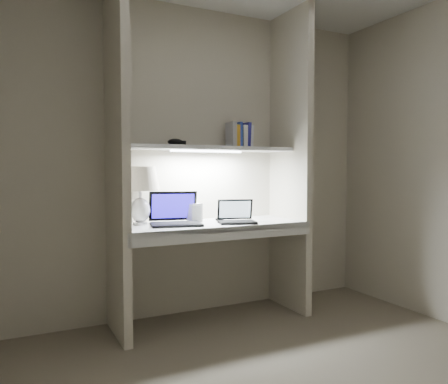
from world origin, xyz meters
TOP-DOWN VIEW (x-y plane):
  - back_wall at (0.00, 1.50)m, footprint 3.20×0.01m
  - alcove_panel_left at (-0.73, 1.23)m, footprint 0.06×0.55m
  - alcove_panel_right at (0.73, 1.23)m, footprint 0.06×0.55m
  - desk at (0.00, 1.23)m, footprint 1.40×0.55m
  - desk_apron at (0.00, 0.96)m, footprint 1.46×0.03m
  - shelf at (0.00, 1.32)m, footprint 1.40×0.36m
  - strip_light at (0.00, 1.32)m, footprint 0.60×0.04m
  - table_lamp at (-0.54, 1.35)m, footprint 0.30×0.30m
  - laptop_main at (-0.30, 1.24)m, footprint 0.42×0.38m
  - laptop_netbook at (0.17, 1.13)m, footprint 0.34×0.32m
  - speaker at (-0.11, 1.32)m, footprint 0.12×0.10m
  - mouse at (0.09, 1.28)m, footprint 0.10×0.08m
  - cable_coil at (0.09, 1.20)m, footprint 0.12×0.12m
  - sticky_note at (-0.42, 1.16)m, footprint 0.08×0.08m
  - book_row at (0.32, 1.36)m, footprint 0.20×0.14m
  - shelf_box at (-0.64, 1.37)m, footprint 0.09×0.08m
  - shelf_gadget at (-0.26, 1.32)m, footprint 0.13×0.09m

SIDE VIEW (x-z plane):
  - desk_apron at x=0.00m, z-range 0.67..0.77m
  - desk at x=0.00m, z-range 0.73..0.77m
  - sticky_note at x=-0.42m, z-range 0.77..0.77m
  - cable_coil at x=0.09m, z-range 0.77..0.78m
  - mouse at x=0.09m, z-range 0.77..0.80m
  - laptop_netbook at x=0.17m, z-range 0.72..0.90m
  - laptop_main at x=-0.30m, z-range 0.70..0.95m
  - speaker at x=-0.11m, z-range 0.77..0.92m
  - table_lamp at x=-0.54m, z-range 0.85..1.28m
  - back_wall at x=0.00m, z-range 0.00..2.50m
  - alcove_panel_left at x=-0.73m, z-range 0.00..2.50m
  - alcove_panel_right at x=0.73m, z-range 0.00..2.50m
  - strip_light at x=0.00m, z-range 1.32..1.34m
  - shelf at x=0.00m, z-range 1.34..1.36m
  - shelf_gadget at x=-0.26m, z-range 1.37..1.42m
  - shelf_box at x=-0.64m, z-range 1.36..1.49m
  - book_row at x=0.32m, z-range 1.36..1.57m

